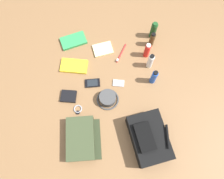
{
  "coord_description": "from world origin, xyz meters",
  "views": [
    {
      "loc": [
        0.5,
        -0.01,
        1.46
      ],
      "look_at": [
        0.0,
        0.0,
        0.04
      ],
      "focal_mm": 33.46,
      "sensor_mm": 36.0,
      "label": 1
    }
  ],
  "objects_px": {
    "deodorant_spray": "(154,77)",
    "notepad": "(103,49)",
    "cell_phone": "(93,83)",
    "wallet": "(69,96)",
    "cologne_bottle": "(152,40)",
    "toothbrush": "(121,54)",
    "backpack": "(149,138)",
    "toiletry_pouch": "(81,139)",
    "toothpaste_tube": "(150,61)",
    "travel_guidebook": "(74,66)",
    "shampoo_bottle": "(153,30)",
    "sunscreen_spray": "(147,50)",
    "bucket_hat": "(108,98)",
    "wristwatch": "(78,109)",
    "paperback_novel": "(74,41)",
    "media_player": "(118,83)"
  },
  "relations": [
    {
      "from": "wristwatch",
      "to": "cologne_bottle",
      "type": "bearing_deg",
      "value": 133.05
    },
    {
      "from": "paperback_novel",
      "to": "travel_guidebook",
      "type": "height_order",
      "value": "same"
    },
    {
      "from": "toothpaste_tube",
      "to": "toothbrush",
      "type": "distance_m",
      "value": 0.25
    },
    {
      "from": "backpack",
      "to": "notepad",
      "type": "distance_m",
      "value": 0.77
    },
    {
      "from": "cologne_bottle",
      "to": "media_player",
      "type": "relative_size",
      "value": 1.63
    },
    {
      "from": "toothpaste_tube",
      "to": "toothbrush",
      "type": "xyz_separation_m",
      "value": [
        -0.1,
        -0.21,
        -0.07
      ]
    },
    {
      "from": "toiletry_pouch",
      "to": "toothbrush",
      "type": "bearing_deg",
      "value": 156.24
    },
    {
      "from": "media_player",
      "to": "deodorant_spray",
      "type": "bearing_deg",
      "value": 93.29
    },
    {
      "from": "cell_phone",
      "to": "wallet",
      "type": "relative_size",
      "value": 1.05
    },
    {
      "from": "backpack",
      "to": "toiletry_pouch",
      "type": "distance_m",
      "value": 0.45
    },
    {
      "from": "cologne_bottle",
      "to": "toothpaste_tube",
      "type": "distance_m",
      "value": 0.19
    },
    {
      "from": "backpack",
      "to": "sunscreen_spray",
      "type": "height_order",
      "value": "backpack"
    },
    {
      "from": "shampoo_bottle",
      "to": "bucket_hat",
      "type": "bearing_deg",
      "value": -34.28
    },
    {
      "from": "deodorant_spray",
      "to": "wristwatch",
      "type": "height_order",
      "value": "deodorant_spray"
    },
    {
      "from": "toothbrush",
      "to": "cell_phone",
      "type": "bearing_deg",
      "value": -42.38
    },
    {
      "from": "toothpaste_tube",
      "to": "paperback_novel",
      "type": "height_order",
      "value": "toothpaste_tube"
    },
    {
      "from": "sunscreen_spray",
      "to": "wallet",
      "type": "distance_m",
      "value": 0.68
    },
    {
      "from": "toothpaste_tube",
      "to": "travel_guidebook",
      "type": "relative_size",
      "value": 0.73
    },
    {
      "from": "cell_phone",
      "to": "wristwatch",
      "type": "relative_size",
      "value": 1.63
    },
    {
      "from": "sunscreen_spray",
      "to": "notepad",
      "type": "relative_size",
      "value": 1.0
    },
    {
      "from": "shampoo_bottle",
      "to": "wallet",
      "type": "relative_size",
      "value": 1.46
    },
    {
      "from": "sunscreen_spray",
      "to": "wristwatch",
      "type": "xyz_separation_m",
      "value": [
        0.43,
        -0.52,
        -0.07
      ]
    },
    {
      "from": "travel_guidebook",
      "to": "wristwatch",
      "type": "relative_size",
      "value": 3.03
    },
    {
      "from": "cologne_bottle",
      "to": "sunscreen_spray",
      "type": "height_order",
      "value": "sunscreen_spray"
    },
    {
      "from": "sunscreen_spray",
      "to": "travel_guidebook",
      "type": "height_order",
      "value": "sunscreen_spray"
    },
    {
      "from": "wallet",
      "to": "travel_guidebook",
      "type": "bearing_deg",
      "value": 178.69
    },
    {
      "from": "media_player",
      "to": "toothbrush",
      "type": "bearing_deg",
      "value": 174.1
    },
    {
      "from": "toiletry_pouch",
      "to": "wristwatch",
      "type": "xyz_separation_m",
      "value": [
        -0.21,
        -0.04,
        -0.03
      ]
    },
    {
      "from": "paperback_novel",
      "to": "media_player",
      "type": "bearing_deg",
      "value": 43.41
    },
    {
      "from": "toothpaste_tube",
      "to": "deodorant_spray",
      "type": "distance_m",
      "value": 0.13
    },
    {
      "from": "sunscreen_spray",
      "to": "cell_phone",
      "type": "xyz_separation_m",
      "value": [
        0.23,
        -0.42,
        -0.07
      ]
    },
    {
      "from": "cologne_bottle",
      "to": "toothbrush",
      "type": "distance_m",
      "value": 0.27
    },
    {
      "from": "backpack",
      "to": "cell_phone",
      "type": "bearing_deg",
      "value": -137.8
    },
    {
      "from": "deodorant_spray",
      "to": "notepad",
      "type": "xyz_separation_m",
      "value": [
        -0.28,
        -0.37,
        -0.07
      ]
    },
    {
      "from": "bucket_hat",
      "to": "wristwatch",
      "type": "height_order",
      "value": "bucket_hat"
    },
    {
      "from": "toiletry_pouch",
      "to": "toothpaste_tube",
      "type": "bearing_deg",
      "value": 137.66
    },
    {
      "from": "shampoo_bottle",
      "to": "deodorant_spray",
      "type": "xyz_separation_m",
      "value": [
        0.4,
        -0.03,
        -0.0
      ]
    },
    {
      "from": "backpack",
      "to": "toothpaste_tube",
      "type": "bearing_deg",
      "value": 174.37
    },
    {
      "from": "bucket_hat",
      "to": "wallet",
      "type": "relative_size",
      "value": 1.47
    },
    {
      "from": "cell_phone",
      "to": "backpack",
      "type": "bearing_deg",
      "value": 42.2
    },
    {
      "from": "bucket_hat",
      "to": "paperback_novel",
      "type": "distance_m",
      "value": 0.57
    },
    {
      "from": "shampoo_bottle",
      "to": "deodorant_spray",
      "type": "bearing_deg",
      "value": -4.44
    },
    {
      "from": "toothpaste_tube",
      "to": "cologne_bottle",
      "type": "bearing_deg",
      "value": 171.49
    },
    {
      "from": "sunscreen_spray",
      "to": "travel_guidebook",
      "type": "relative_size",
      "value": 0.7
    },
    {
      "from": "cologne_bottle",
      "to": "toothpaste_tube",
      "type": "height_order",
      "value": "toothpaste_tube"
    },
    {
      "from": "sunscreen_spray",
      "to": "toiletry_pouch",
      "type": "bearing_deg",
      "value": -37.02
    },
    {
      "from": "deodorant_spray",
      "to": "cell_phone",
      "type": "relative_size",
      "value": 1.36
    },
    {
      "from": "sunscreen_spray",
      "to": "toothbrush",
      "type": "xyz_separation_m",
      "value": [
        -0.01,
        -0.2,
        -0.07
      ]
    },
    {
      "from": "toiletry_pouch",
      "to": "wallet",
      "type": "relative_size",
      "value": 2.68
    },
    {
      "from": "media_player",
      "to": "toothpaste_tube",
      "type": "bearing_deg",
      "value": 120.9
    }
  ]
}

